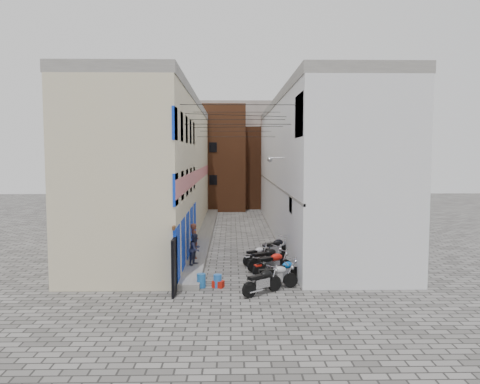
{
  "coord_description": "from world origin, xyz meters",
  "views": [
    {
      "loc": [
        -0.32,
        -18.12,
        5.42
      ],
      "look_at": [
        0.22,
        11.32,
        3.0
      ],
      "focal_mm": 35.0,
      "sensor_mm": 36.0,
      "label": 1
    }
  ],
  "objects": [
    {
      "name": "water_jug_far",
      "position": [
        -1.55,
        0.5,
        0.28
      ],
      "size": [
        0.44,
        0.44,
        0.56
      ],
      "primitive_type": "cylinder",
      "rotation": [
        0.0,
        0.0,
        -0.25
      ],
      "color": "#2367B0",
      "rests_on": "ground"
    },
    {
      "name": "person_b",
      "position": [
        -2.02,
        3.42,
        0.98
      ],
      "size": [
        0.81,
        0.88,
        1.46
      ],
      "primitive_type": "imported",
      "rotation": [
        0.0,
        0.0,
        1.13
      ],
      "color": "#33354C",
      "rests_on": "plinth"
    },
    {
      "name": "ground",
      "position": [
        0.0,
        0.0,
        0.0
      ],
      "size": [
        90.0,
        90.0,
        0.0
      ],
      "primitive_type": "plane",
      "color": "#504E4B",
      "rests_on": "ground"
    },
    {
      "name": "motorcycle_b",
      "position": [
        1.43,
        0.35,
        0.55
      ],
      "size": [
        1.94,
        0.8,
        1.09
      ],
      "primitive_type": null,
      "rotation": [
        0.0,
        0.0,
        -1.46
      ],
      "color": "#A4A5A9",
      "rests_on": "ground"
    },
    {
      "name": "motorcycle_a",
      "position": [
        0.86,
        -0.48,
        0.56
      ],
      "size": [
        1.89,
        1.67,
        1.11
      ],
      "primitive_type": null,
      "rotation": [
        0.0,
        0.0,
        -0.91
      ],
      "color": "black",
      "rests_on": "ground"
    },
    {
      "name": "building_right",
      "position": [
        5.0,
        13.0,
        4.51
      ],
      "size": [
        5.94,
        26.0,
        9.0
      ],
      "color": "silver",
      "rests_on": "ground"
    },
    {
      "name": "overhead_wires",
      "position": [
        0.0,
        7.64,
        7.12
      ],
      "size": [
        5.8,
        13.02,
        1.32
      ],
      "color": "black",
      "rests_on": "ground"
    },
    {
      "name": "water_jug_near",
      "position": [
        -0.89,
        0.5,
        0.26
      ],
      "size": [
        0.4,
        0.4,
        0.53
      ],
      "primitive_type": "cylinder",
      "rotation": [
        0.0,
        0.0,
        -0.22
      ],
      "color": "blue",
      "rests_on": "ground"
    },
    {
      "name": "motorcycle_g",
      "position": [
        1.9,
        5.42,
        0.63
      ],
      "size": [
        2.14,
        1.88,
        1.26
      ],
      "primitive_type": null,
      "rotation": [
        0.0,
        0.0,
        -0.91
      ],
      "color": "black",
      "rests_on": "ground"
    },
    {
      "name": "red_crate",
      "position": [
        -0.87,
        0.5,
        0.14
      ],
      "size": [
        0.52,
        0.46,
        0.27
      ],
      "primitive_type": "cube",
      "rotation": [
        0.0,
        0.0,
        -0.34
      ],
      "color": "#B81A0D",
      "rests_on": "ground"
    },
    {
      "name": "building_far_concrete",
      "position": [
        0.0,
        34.0,
        5.5
      ],
      "size": [
        8.0,
        5.0,
        11.0
      ],
      "primitive_type": "cube",
      "color": "slate",
      "rests_on": "ground"
    },
    {
      "name": "motorcycle_f",
      "position": [
        0.91,
        4.46,
        0.5
      ],
      "size": [
        1.66,
        1.54,
        1.0
      ],
      "primitive_type": null,
      "rotation": [
        0.0,
        0.0,
        -0.86
      ],
      "color": "silver",
      "rests_on": "ground"
    },
    {
      "name": "far_shopfront",
      "position": [
        0.0,
        25.2,
        1.2
      ],
      "size": [
        2.0,
        0.3,
        2.4
      ],
      "primitive_type": "cube",
      "color": "black",
      "rests_on": "ground"
    },
    {
      "name": "building_far_brick_left",
      "position": [
        -2.0,
        28.0,
        5.0
      ],
      "size": [
        6.0,
        6.0,
        10.0
      ],
      "primitive_type": "cube",
      "color": "brown",
      "rests_on": "ground"
    },
    {
      "name": "motorcycle_c",
      "position": [
        1.9,
        1.24,
        0.52
      ],
      "size": [
        1.77,
        1.54,
        1.04
      ],
      "primitive_type": null,
      "rotation": [
        0.0,
        0.0,
        -0.92
      ],
      "color": "blue",
      "rests_on": "ground"
    },
    {
      "name": "motorcycle_e",
      "position": [
        1.31,
        3.26,
        0.6
      ],
      "size": [
        2.12,
        1.64,
        1.21
      ],
      "primitive_type": null,
      "rotation": [
        0.0,
        0.0,
        -1.03
      ],
      "color": "black",
      "rests_on": "ground"
    },
    {
      "name": "person_a",
      "position": [
        -2.16,
        4.77,
        1.12
      ],
      "size": [
        0.59,
        0.73,
        1.73
      ],
      "primitive_type": "imported",
      "rotation": [
        0.0,
        0.0,
        1.89
      ],
      "color": "brown",
      "rests_on": "plinth"
    },
    {
      "name": "motorcycle_d",
      "position": [
        1.5,
        2.3,
        0.6
      ],
      "size": [
        2.11,
        1.59,
        1.19
      ],
      "primitive_type": null,
      "rotation": [
        0.0,
        0.0,
        -1.05
      ],
      "color": "red",
      "rests_on": "ground"
    },
    {
      "name": "building_far_brick_right",
      "position": [
        3.0,
        30.0,
        4.0
      ],
      "size": [
        5.0,
        6.0,
        8.0
      ],
      "primitive_type": "cube",
      "color": "brown",
      "rests_on": "ground"
    },
    {
      "name": "building_left",
      "position": [
        -4.98,
        12.95,
        4.5
      ],
      "size": [
        5.1,
        27.0,
        9.0
      ],
      "color": "beige",
      "rests_on": "ground"
    },
    {
      "name": "plinth",
      "position": [
        -2.05,
        13.0,
        0.12
      ],
      "size": [
        0.9,
        26.0,
        0.25
      ],
      "primitive_type": "cube",
      "color": "slate",
      "rests_on": "ground"
    }
  ]
}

